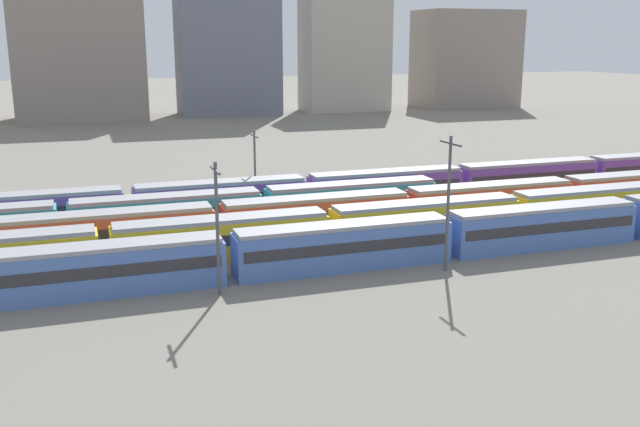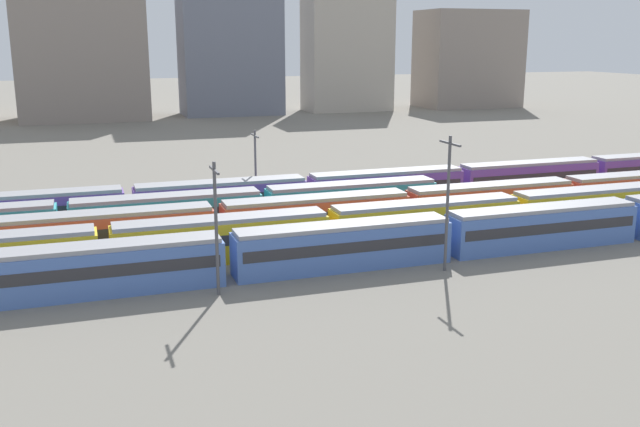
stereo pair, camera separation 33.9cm
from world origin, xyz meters
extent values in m
plane|color=slate|center=(0.00, 10.40, 0.00)|extent=(600.00, 600.00, 0.00)
cube|color=#4C70BC|center=(7.19, 0.00, 1.70)|extent=(18.00, 3.00, 3.40)
cube|color=#2D2D33|center=(7.19, 0.00, 2.11)|extent=(17.20, 3.06, 0.90)
cube|color=#939399|center=(7.19, 0.00, 3.57)|extent=(17.60, 2.70, 0.35)
cube|color=#4C70BC|center=(26.09, 0.00, 1.70)|extent=(18.00, 3.00, 3.40)
cube|color=#2D2D33|center=(26.09, 0.00, 2.11)|extent=(17.20, 3.06, 0.90)
cube|color=#939399|center=(26.09, 0.00, 3.57)|extent=(17.60, 2.70, 0.35)
cube|color=#4C70BC|center=(44.99, 0.00, 1.70)|extent=(18.00, 3.00, 3.40)
cube|color=#2D2D33|center=(44.99, 0.00, 2.11)|extent=(17.20, 3.06, 0.90)
cube|color=#939399|center=(44.99, 0.00, 3.57)|extent=(17.60, 2.70, 0.35)
cube|color=yellow|center=(17.21, 5.20, 1.70)|extent=(18.00, 3.00, 3.40)
cube|color=#2D2D33|center=(17.21, 5.20, 2.11)|extent=(17.20, 3.06, 0.90)
cube|color=#939399|center=(17.21, 5.20, 3.57)|extent=(17.60, 2.70, 0.35)
cube|color=yellow|center=(36.11, 5.20, 1.70)|extent=(18.00, 3.00, 3.40)
cube|color=#2D2D33|center=(36.11, 5.20, 2.11)|extent=(17.20, 3.06, 0.90)
cube|color=#939399|center=(36.11, 5.20, 3.57)|extent=(17.60, 2.70, 0.35)
cube|color=yellow|center=(55.01, 5.20, 1.70)|extent=(18.00, 3.00, 3.40)
cube|color=#2D2D33|center=(55.01, 5.20, 2.11)|extent=(17.20, 3.06, 0.90)
cube|color=#939399|center=(55.01, 5.20, 3.57)|extent=(17.60, 2.70, 0.35)
cube|color=#BC4C38|center=(8.35, 10.40, 1.70)|extent=(18.00, 3.00, 3.40)
cube|color=#2D2D33|center=(8.35, 10.40, 2.11)|extent=(17.20, 3.06, 0.90)
cube|color=#939399|center=(8.35, 10.40, 3.57)|extent=(17.60, 2.70, 0.35)
cube|color=#BC4C38|center=(27.25, 10.40, 1.70)|extent=(18.00, 3.00, 3.40)
cube|color=#2D2D33|center=(27.25, 10.40, 2.11)|extent=(17.20, 3.06, 0.90)
cube|color=#939399|center=(27.25, 10.40, 3.57)|extent=(17.60, 2.70, 0.35)
cube|color=#BC4C38|center=(46.15, 10.40, 1.70)|extent=(18.00, 3.00, 3.40)
cube|color=#2D2D33|center=(46.15, 10.40, 2.11)|extent=(17.20, 3.06, 0.90)
cube|color=#939399|center=(46.15, 10.40, 3.57)|extent=(17.60, 2.70, 0.35)
cube|color=#BC4C38|center=(65.05, 10.40, 1.70)|extent=(18.00, 3.00, 3.40)
cube|color=#2D2D33|center=(65.05, 10.40, 2.11)|extent=(17.20, 3.06, 0.90)
cube|color=#939399|center=(65.05, 10.40, 3.57)|extent=(17.60, 2.70, 0.35)
cube|color=teal|center=(13.97, 15.60, 1.70)|extent=(18.00, 3.00, 3.40)
cube|color=#2D2D33|center=(13.97, 15.60, 2.11)|extent=(17.20, 3.06, 0.90)
cube|color=#939399|center=(13.97, 15.60, 3.57)|extent=(17.60, 2.70, 0.35)
cube|color=teal|center=(32.87, 15.60, 1.70)|extent=(18.00, 3.00, 3.40)
cube|color=#2D2D33|center=(32.87, 15.60, 2.11)|extent=(17.20, 3.06, 0.90)
cube|color=#939399|center=(32.87, 15.60, 3.57)|extent=(17.60, 2.70, 0.35)
cube|color=#6B429E|center=(1.29, 20.80, 1.70)|extent=(18.00, 3.00, 3.40)
cube|color=#2D2D33|center=(1.29, 20.80, 2.11)|extent=(17.20, 3.06, 0.90)
cube|color=#939399|center=(1.29, 20.80, 3.57)|extent=(17.60, 2.70, 0.35)
cube|color=#6B429E|center=(20.19, 20.80, 1.70)|extent=(18.00, 3.00, 3.40)
cube|color=#2D2D33|center=(20.19, 20.80, 2.11)|extent=(17.20, 3.06, 0.90)
cube|color=#939399|center=(20.19, 20.80, 3.57)|extent=(17.60, 2.70, 0.35)
cube|color=#6B429E|center=(39.09, 20.80, 1.70)|extent=(18.00, 3.00, 3.40)
cube|color=#2D2D33|center=(39.09, 20.80, 2.11)|extent=(17.20, 3.06, 0.90)
cube|color=#939399|center=(39.09, 20.80, 3.57)|extent=(17.60, 2.70, 0.35)
cube|color=#6B429E|center=(57.99, 20.80, 1.70)|extent=(18.00, 3.00, 3.40)
cube|color=#2D2D33|center=(57.99, 20.80, 2.11)|extent=(17.20, 3.06, 0.90)
cube|color=#939399|center=(57.99, 20.80, 3.57)|extent=(17.60, 2.70, 0.35)
cylinder|color=#4C4C51|center=(15.31, -2.99, 4.90)|extent=(0.24, 0.24, 9.81)
cube|color=#47474C|center=(15.31, -2.99, 9.21)|extent=(0.16, 3.20, 0.16)
cylinder|color=#4C4C51|center=(24.65, 23.85, 4.25)|extent=(0.24, 0.24, 8.51)
cube|color=#47474C|center=(24.65, 23.85, 7.91)|extent=(0.16, 3.20, 0.16)
cylinder|color=#4C4C51|center=(33.61, -3.25, 5.45)|extent=(0.24, 0.24, 10.89)
cube|color=#47474C|center=(33.61, -3.25, 10.29)|extent=(0.16, 3.20, 0.16)
cube|color=gray|center=(8.14, 125.48, 14.01)|extent=(28.42, 21.50, 28.02)
cube|color=slate|center=(43.01, 125.48, 18.40)|extent=(24.23, 13.82, 36.80)
cube|color=#B2A899|center=(73.83, 125.48, 16.54)|extent=(21.93, 12.05, 33.09)
cube|color=gray|center=(109.58, 125.48, 13.04)|extent=(26.47, 16.48, 26.08)
camera|label=1|loc=(6.41, -51.50, 17.99)|focal=39.89mm
camera|label=2|loc=(6.73, -51.61, 17.99)|focal=39.89mm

